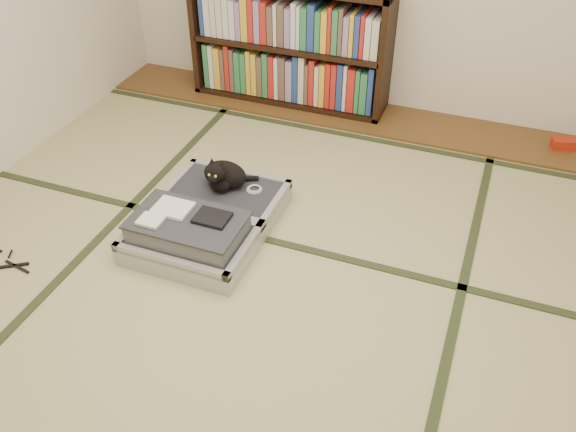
% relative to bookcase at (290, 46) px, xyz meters
% --- Properties ---
extents(floor, '(4.50, 4.50, 0.00)m').
position_rel_bookcase_xyz_m(floor, '(0.59, -2.07, -0.45)').
color(floor, '#C5BD83').
rests_on(floor, ground).
extents(wood_strip, '(4.00, 0.50, 0.02)m').
position_rel_bookcase_xyz_m(wood_strip, '(0.59, -0.07, -0.44)').
color(wood_strip, brown).
rests_on(wood_strip, ground).
extents(red_item, '(0.17, 0.13, 0.07)m').
position_rel_bookcase_xyz_m(red_item, '(2.04, -0.04, -0.40)').
color(red_item, '#B4260E').
rests_on(red_item, wood_strip).
extents(room_shell, '(4.50, 4.50, 4.50)m').
position_rel_bookcase_xyz_m(room_shell, '(0.59, -2.07, 1.01)').
color(room_shell, white).
rests_on(room_shell, ground).
extents(tatami_borders, '(4.00, 4.50, 0.01)m').
position_rel_bookcase_xyz_m(tatami_borders, '(0.59, -1.57, -0.45)').
color(tatami_borders, '#2D381E').
rests_on(tatami_borders, ground).
extents(bookcase, '(1.51, 0.34, 0.97)m').
position_rel_bookcase_xyz_m(bookcase, '(0.00, 0.00, 0.00)').
color(bookcase, black).
rests_on(bookcase, wood_strip).
extents(suitcase, '(0.68, 0.91, 0.27)m').
position_rel_bookcase_xyz_m(suitcase, '(0.14, -1.75, -0.36)').
color(suitcase, '#9D9DA1').
rests_on(suitcase, floor).
extents(cat, '(0.30, 0.31, 0.25)m').
position_rel_bookcase_xyz_m(cat, '(0.13, -1.45, -0.23)').
color(cat, black).
rests_on(cat, suitcase).
extents(cable_coil, '(0.09, 0.09, 0.02)m').
position_rel_bookcase_xyz_m(cable_coil, '(0.31, -1.41, -0.31)').
color(cable_coil, white).
rests_on(cable_coil, suitcase).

